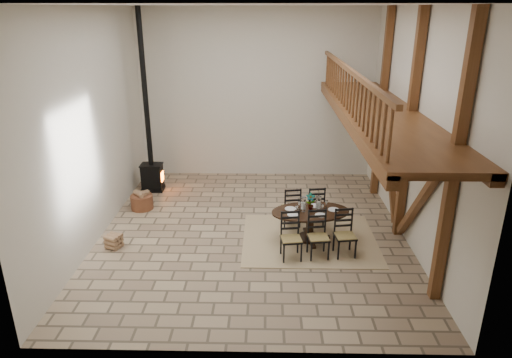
{
  "coord_description": "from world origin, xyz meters",
  "views": [
    {
      "loc": [
        0.29,
        -9.6,
        4.96
      ],
      "look_at": [
        0.07,
        0.4,
        1.18
      ],
      "focal_mm": 32.0,
      "sensor_mm": 36.0,
      "label": 1
    }
  ],
  "objects_px": {
    "dining_table": "(311,226)",
    "log_basket": "(142,201)",
    "wood_stove": "(150,152)",
    "log_stack": "(114,241)"
  },
  "relations": [
    {
      "from": "log_basket",
      "to": "log_stack",
      "type": "relative_size",
      "value": 1.42
    },
    {
      "from": "dining_table",
      "to": "log_basket",
      "type": "bearing_deg",
      "value": 150.07
    },
    {
      "from": "wood_stove",
      "to": "log_basket",
      "type": "distance_m",
      "value": 1.59
    },
    {
      "from": "dining_table",
      "to": "log_basket",
      "type": "distance_m",
      "value": 4.58
    },
    {
      "from": "wood_stove",
      "to": "log_stack",
      "type": "relative_size",
      "value": 12.39
    },
    {
      "from": "log_basket",
      "to": "dining_table",
      "type": "bearing_deg",
      "value": -22.03
    },
    {
      "from": "wood_stove",
      "to": "log_basket",
      "type": "height_order",
      "value": "wood_stove"
    },
    {
      "from": "log_stack",
      "to": "wood_stove",
      "type": "bearing_deg",
      "value": 88.68
    },
    {
      "from": "dining_table",
      "to": "wood_stove",
      "type": "bearing_deg",
      "value": 136.87
    },
    {
      "from": "dining_table",
      "to": "log_basket",
      "type": "relative_size",
      "value": 3.65
    }
  ]
}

